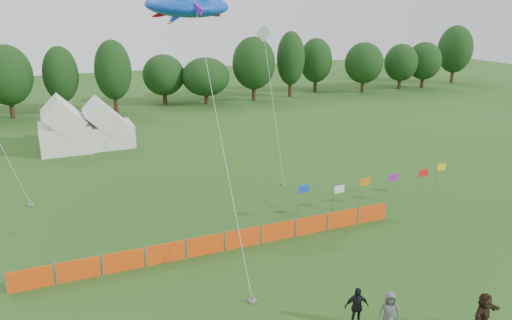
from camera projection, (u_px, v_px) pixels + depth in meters
name	position (u px, v px, depth m)	size (l,w,h in m)	color
treeline	(135.00, 73.00, 57.55)	(104.57, 8.78, 8.36)	#382314
tent_left	(65.00, 129.00, 41.84)	(4.15, 4.15, 3.67)	white
tent_right	(106.00, 128.00, 43.21)	(4.55, 3.64, 3.21)	white
barrier_fence	(224.00, 242.00, 25.13)	(19.90, 0.06, 1.00)	#EE470D
flag_row	(377.00, 187.00, 29.81)	(10.73, 0.67, 2.25)	gray
spectator_d	(357.00, 307.00, 19.20)	(0.97, 0.40, 1.65)	black
spectator_e	(389.00, 312.00, 18.88)	(0.81, 0.53, 1.66)	#535358
spectator_f	(484.00, 315.00, 18.63)	(1.63, 0.52, 1.76)	black
stingray_kite	(187.00, 6.00, 30.36)	(6.06, 21.00, 12.81)	blue
small_kite_white	(269.00, 74.00, 35.62)	(1.50, 5.52, 10.49)	silver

